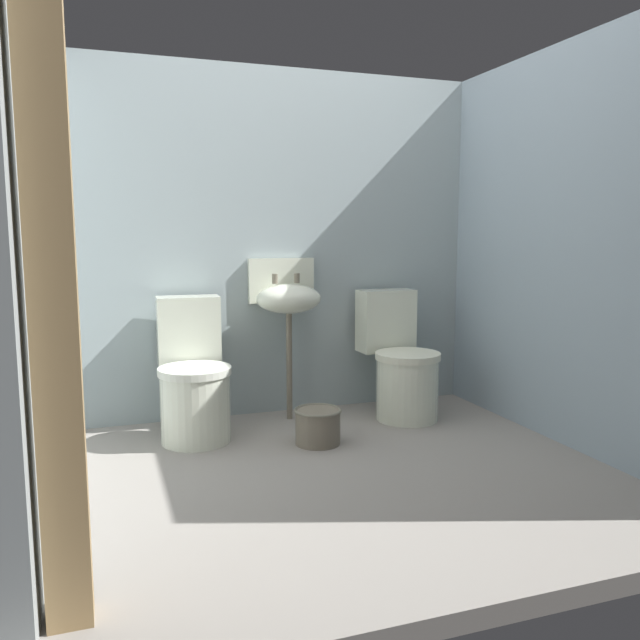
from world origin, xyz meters
name	(u,v)px	position (x,y,z in m)	size (l,w,h in m)	color
ground_plane	(338,475)	(0.00, 0.00, -0.04)	(2.97, 2.53, 0.08)	gray
wall_back	(276,244)	(0.00, 1.11, 1.07)	(2.97, 0.10, 2.15)	#96A6A9
wall_left	(32,251)	(-1.34, 0.10, 1.07)	(0.10, 2.33, 2.15)	#99A2A3
wall_right	(557,246)	(1.34, 0.10, 1.07)	(0.10, 2.33, 2.15)	#8FA2AE
wooden_door_post	(51,261)	(-1.20, -0.91, 1.07)	(0.13, 0.13, 2.15)	#A08053
toilet_left	(193,381)	(-0.60, 0.71, 0.32)	(0.42, 0.61, 0.78)	silver
toilet_right	(401,366)	(0.69, 0.71, 0.32)	(0.41, 0.60, 0.78)	silver
sink	(288,298)	(0.01, 0.90, 0.75)	(0.42, 0.35, 0.99)	#6F6656
bucket	(318,425)	(0.02, 0.37, 0.10)	(0.26, 0.26, 0.20)	#6F6656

